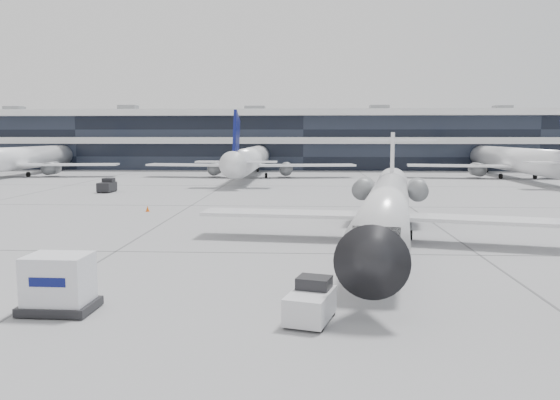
{
  "coord_description": "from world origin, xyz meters",
  "views": [
    {
      "loc": [
        0.61,
        -29.37,
        6.45
      ],
      "look_at": [
        -0.96,
        2.93,
        2.6
      ],
      "focal_mm": 35.0,
      "sensor_mm": 36.0,
      "label": 1
    }
  ],
  "objects": [
    {
      "name": "ground",
      "position": [
        0.0,
        0.0,
        0.0
      ],
      "size": [
        220.0,
        220.0,
        0.0
      ],
      "primitive_type": "plane",
      "color": "gray",
      "rests_on": "ground"
    },
    {
      "name": "terminal",
      "position": [
        0.0,
        82.0,
        5.0
      ],
      "size": [
        170.0,
        22.0,
        10.0
      ],
      "primitive_type": "cube",
      "color": "black",
      "rests_on": "ground"
    },
    {
      "name": "bg_jet_left",
      "position": [
        -45.0,
        55.0,
        0.0
      ],
      "size": [
        32.0,
        40.0,
        9.6
      ],
      "primitive_type": null,
      "color": "white",
      "rests_on": "ground"
    },
    {
      "name": "bg_jet_center",
      "position": [
        -8.0,
        55.0,
        0.0
      ],
      "size": [
        32.0,
        40.0,
        9.6
      ],
      "primitive_type": null,
      "color": "white",
      "rests_on": "ground"
    },
    {
      "name": "bg_jet_right",
      "position": [
        32.0,
        55.0,
        0.0
      ],
      "size": [
        32.0,
        40.0,
        9.6
      ],
      "primitive_type": null,
      "color": "white",
      "rests_on": "ground"
    },
    {
      "name": "regional_jet",
      "position": [
        5.46,
        3.43,
        2.28
      ],
      "size": [
        23.12,
        28.83,
        6.68
      ],
      "rotation": [
        0.0,
        0.0,
        -0.18
      ],
      "color": "white",
      "rests_on": "ground"
    },
    {
      "name": "baggage_tug",
      "position": [
        0.78,
        -10.92,
        0.66
      ],
      "size": [
        1.94,
        2.58,
        1.46
      ],
      "rotation": [
        0.0,
        0.0,
        -0.28
      ],
      "color": "silver",
      "rests_on": "ground"
    },
    {
      "name": "cargo_uld",
      "position": [
        -8.42,
        -10.36,
        1.05
      ],
      "size": [
        2.6,
        1.96,
        2.08
      ],
      "rotation": [
        0.0,
        0.0,
        -0.03
      ],
      "color": "black",
      "rests_on": "ground"
    },
    {
      "name": "traffic_cone",
      "position": [
        -12.87,
        15.94,
        0.23
      ],
      "size": [
        0.41,
        0.41,
        0.49
      ],
      "rotation": [
        0.0,
        0.0,
        0.27
      ],
      "color": "#E4580C",
      "rests_on": "ground"
    },
    {
      "name": "far_tug",
      "position": [
        -22.06,
        31.39,
        0.71
      ],
      "size": [
        1.56,
        2.53,
        1.58
      ],
      "rotation": [
        0.0,
        0.0,
        -0.04
      ],
      "color": "black",
      "rests_on": "ground"
    }
  ]
}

